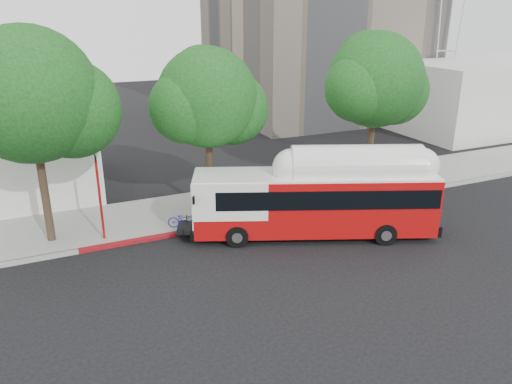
{
  "coord_description": "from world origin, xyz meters",
  "views": [
    {
      "loc": [
        -8.95,
        -17.56,
        10.21
      ],
      "look_at": [
        0.3,
        3.0,
        1.95
      ],
      "focal_mm": 35.0,
      "sensor_mm": 36.0,
      "label": 1
    }
  ],
  "objects": [
    {
      "name": "curb_strip",
      "position": [
        0.0,
        3.9,
        0.07
      ],
      "size": [
        60.0,
        0.3,
        0.15
      ],
      "primitive_type": "cube",
      "color": "gray",
      "rests_on": "ground"
    },
    {
      "name": "sidewalk",
      "position": [
        0.0,
        6.5,
        0.07
      ],
      "size": [
        60.0,
        5.0,
        0.15
      ],
      "primitive_type": "cube",
      "color": "gray",
      "rests_on": "ground"
    },
    {
      "name": "red_curb_segment",
      "position": [
        -3.0,
        3.9,
        0.08
      ],
      "size": [
        10.0,
        0.32,
        0.16
      ],
      "primitive_type": "cube",
      "color": "maroon",
      "rests_on": "ground"
    },
    {
      "name": "signal_pole",
      "position": [
        -6.75,
        4.65,
        2.14
      ],
      "size": [
        0.12,
        0.4,
        4.17
      ],
      "color": "#A91312",
      "rests_on": "ground"
    },
    {
      "name": "street_tree_mid",
      "position": [
        -0.59,
        6.06,
        5.91
      ],
      "size": [
        5.75,
        5.0,
        8.62
      ],
      "color": "#2D2116",
      "rests_on": "ground"
    },
    {
      "name": "street_tree_right",
      "position": [
        9.44,
        5.86,
        6.26
      ],
      "size": [
        6.21,
        5.4,
        9.18
      ],
      "color": "#2D2116",
      "rests_on": "ground"
    },
    {
      "name": "horizon_block",
      "position": [
        30.0,
        16.0,
        3.0
      ],
      "size": [
        20.0,
        12.0,
        6.0
      ],
      "primitive_type": "cube",
      "color": "silver",
      "rests_on": "ground"
    },
    {
      "name": "transit_bus",
      "position": [
        2.58,
        1.19,
        1.67
      ],
      "size": [
        11.95,
        6.49,
        3.57
      ],
      "rotation": [
        0.0,
        0.0,
        -0.39
      ],
      "color": "#A80B0C",
      "rests_on": "ground"
    },
    {
      "name": "ground",
      "position": [
        0.0,
        0.0,
        0.0
      ],
      "size": [
        120.0,
        120.0,
        0.0
      ],
      "primitive_type": "plane",
      "color": "black",
      "rests_on": "ground"
    },
    {
      "name": "street_tree_left",
      "position": [
        -8.53,
        5.56,
        6.6
      ],
      "size": [
        6.67,
        5.8,
        9.74
      ],
      "color": "#2D2116",
      "rests_on": "ground"
    }
  ]
}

